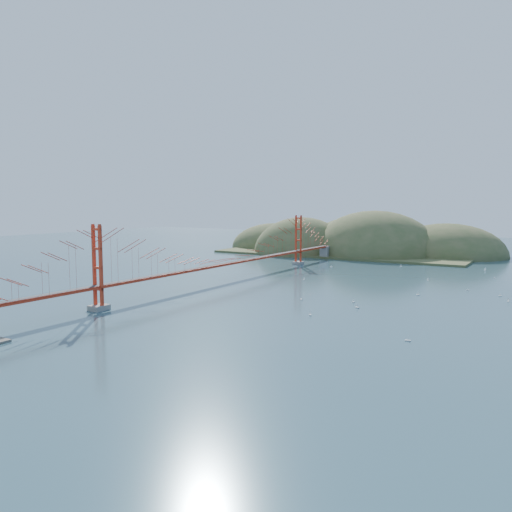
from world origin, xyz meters
The scene contains 18 objects.
ground centered at (0.00, 0.00, 0.00)m, with size 320.00×320.00×0.00m, color #2F515F.
bridge centered at (0.00, 0.18, 7.01)m, with size 2.20×94.40×12.00m.
far_headlands centered at (2.21, 68.52, 0.00)m, with size 84.00×58.00×25.00m.
sailboat_14 centered at (27.64, -6.92, 0.14)m, with size 0.49×0.53×0.59m.
sailboat_15 centered at (39.36, 42.00, 0.16)m, with size 0.65×0.66×0.74m.
sailboat_3 centered at (8.61, 29.69, 0.14)m, with size 0.54×0.46×0.63m.
sailboat_16 centered at (11.88, 8.80, 0.15)m, with size 0.61×0.61×0.65m.
sailboat_8 centered at (42.54, 29.55, 0.14)m, with size 0.50×0.41×0.58m.
sailboat_2 centered at (29.46, -10.31, 0.16)m, with size 0.65×0.64×0.73m.
sailboat_6 centered at (20.17, -8.92, 0.14)m, with size 0.57×0.57×0.60m.
sailboat_12 centered at (21.95, 38.94, 0.14)m, with size 0.54×0.45×0.62m.
sailboat_13 centered at (39.89, -23.57, 0.15)m, with size 0.62×0.56×0.70m.
sailboat_0 centered at (25.87, -17.88, 0.15)m, with size 0.52×0.57×0.64m.
sailboat_5 centered at (46.92, 5.50, 0.16)m, with size 0.52×0.62×0.72m.
sailboat_4 centered at (34.23, 4.06, 0.14)m, with size 0.57×0.57×0.60m.
sailboat_17 centered at (40.23, 12.68, 0.14)m, with size 0.54×0.45×0.62m.
sailboat_extra_0 centered at (32.11, 20.40, 0.14)m, with size 0.54×0.55×0.62m.
sailboat_extra_1 centered at (45.44, 9.88, 0.14)m, with size 0.56×0.56×0.59m.
Camera 1 is at (53.07, -75.58, 14.40)m, focal length 35.00 mm.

